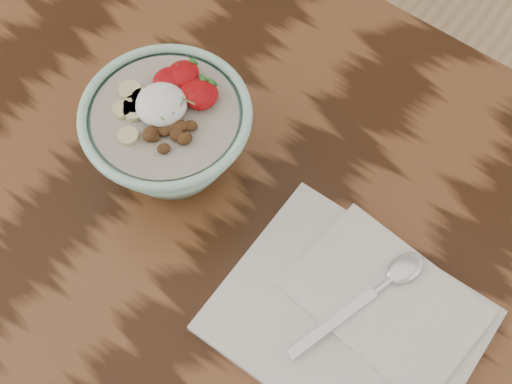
# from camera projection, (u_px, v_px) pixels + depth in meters

# --- Properties ---
(table) EXTENTS (1.60, 0.90, 0.75)m
(table) POSITION_uv_depth(u_px,v_px,m) (116.00, 206.00, 0.97)
(table) COLOR black
(table) RESTS_ON ground
(breakfast_bowl) EXTENTS (0.20, 0.20, 0.13)m
(breakfast_bowl) POSITION_uv_depth(u_px,v_px,m) (169.00, 133.00, 0.83)
(breakfast_bowl) COLOR #A2DAC2
(breakfast_bowl) RESTS_ON table
(napkin) EXTENTS (0.28, 0.23, 0.02)m
(napkin) POSITION_uv_depth(u_px,v_px,m) (356.00, 316.00, 0.79)
(napkin) COLOR silver
(napkin) RESTS_ON table
(spoon) EXTENTS (0.07, 0.19, 0.01)m
(spoon) POSITION_uv_depth(u_px,v_px,m) (387.00, 281.00, 0.79)
(spoon) COLOR silver
(spoon) RESTS_ON napkin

